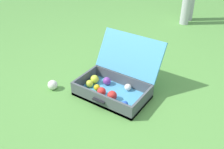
{
  "coord_description": "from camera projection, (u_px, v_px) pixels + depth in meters",
  "views": [
    {
      "loc": [
        0.89,
        -1.51,
        1.33
      ],
      "look_at": [
        -0.1,
        -0.04,
        0.22
      ],
      "focal_mm": 41.64,
      "sensor_mm": 36.0,
      "label": 1
    }
  ],
  "objects": [
    {
      "name": "stray_ball_on_grass",
      "position": [
        53.0,
        85.0,
        2.27
      ],
      "size": [
        0.09,
        0.09,
        0.09
      ],
      "primitive_type": "sphere",
      "color": "white",
      "rests_on": "ground"
    },
    {
      "name": "open_suitcase",
      "position": [
        115.0,
        82.0,
        2.2
      ],
      "size": [
        0.59,
        0.57,
        0.44
      ],
      "color": "#4799C6",
      "rests_on": "ground"
    },
    {
      "name": "ground_plane",
      "position": [
        124.0,
        98.0,
        2.19
      ],
      "size": [
        16.0,
        16.0,
        0.0
      ],
      "primitive_type": "plane",
      "color": "#569342"
    }
  ]
}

